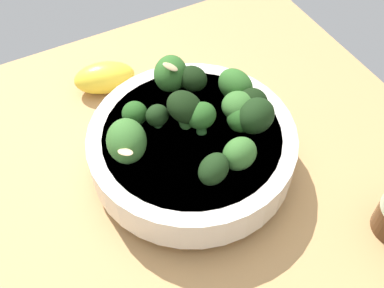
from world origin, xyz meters
TOP-DOWN VIEW (x-y plane):
  - ground_plane at (0.00, 0.00)cm, footprint 60.59×60.59cm
  - bowl_of_broccoli at (-3.41, 2.22)cm, footprint 22.06×21.86cm
  - lemon_wedge at (-19.29, -2.04)cm, footprint 5.90×8.39cm

SIDE VIEW (x-z plane):
  - ground_plane at x=0.00cm, z-range -4.60..0.00cm
  - lemon_wedge at x=-19.29cm, z-range 0.00..3.89cm
  - bowl_of_broccoli at x=-3.41cm, z-range -1.27..9.43cm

